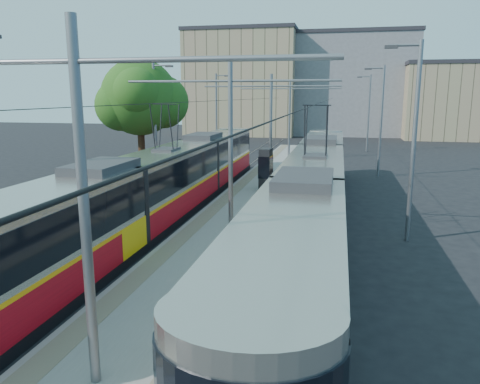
# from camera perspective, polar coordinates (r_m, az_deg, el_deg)

# --- Properties ---
(ground) EXTENTS (160.00, 160.00, 0.00)m
(ground) POSITION_cam_1_polar(r_m,az_deg,el_deg) (13.84, -8.84, -13.74)
(ground) COLOR black
(ground) RESTS_ON ground
(platform) EXTENTS (4.00, 50.00, 0.30)m
(platform) POSITION_cam_1_polar(r_m,az_deg,el_deg) (29.57, 2.83, 0.47)
(platform) COLOR gray
(platform) RESTS_ON ground
(tactile_strip_left) EXTENTS (0.70, 50.00, 0.01)m
(tactile_strip_left) POSITION_cam_1_polar(r_m,az_deg,el_deg) (29.80, 0.08, 0.87)
(tactile_strip_left) COLOR gray
(tactile_strip_left) RESTS_ON platform
(tactile_strip_right) EXTENTS (0.70, 50.00, 0.01)m
(tactile_strip_right) POSITION_cam_1_polar(r_m,az_deg,el_deg) (29.35, 5.63, 0.65)
(tactile_strip_right) COLOR gray
(tactile_strip_right) RESTS_ON platform
(rails) EXTENTS (8.71, 70.00, 0.03)m
(rails) POSITION_cam_1_polar(r_m,az_deg,el_deg) (29.60, 2.83, 0.21)
(rails) COLOR gray
(rails) RESTS_ON ground
(tram_left) EXTENTS (2.43, 31.98, 5.50)m
(tram_left) POSITION_cam_1_polar(r_m,az_deg,el_deg) (23.24, -8.86, 1.14)
(tram_left) COLOR black
(tram_left) RESTS_ON ground
(tram_right) EXTENTS (2.43, 32.22, 5.50)m
(tram_right) POSITION_cam_1_polar(r_m,az_deg,el_deg) (20.77, 9.03, 0.30)
(tram_right) COLOR black
(tram_right) RESTS_ON ground
(catenary) EXTENTS (9.20, 70.00, 7.00)m
(catenary) POSITION_cam_1_polar(r_m,az_deg,el_deg) (26.24, 1.92, 8.68)
(catenary) COLOR slate
(catenary) RESTS_ON platform
(street_lamps) EXTENTS (15.18, 38.22, 8.00)m
(street_lamps) POSITION_cam_1_polar(r_m,az_deg,el_deg) (33.01, 4.02, 8.69)
(street_lamps) COLOR slate
(street_lamps) RESTS_ON ground
(shelter) EXTENTS (0.75, 1.16, 2.49)m
(shelter) POSITION_cam_1_polar(r_m,az_deg,el_deg) (28.21, 3.15, 2.92)
(shelter) COLOR black
(shelter) RESTS_ON platform
(tree) EXTENTS (5.78, 5.34, 8.39)m
(tree) POSITION_cam_1_polar(r_m,az_deg,el_deg) (33.59, -11.45, 11.09)
(tree) COLOR #382314
(tree) RESTS_ON ground
(building_left) EXTENTS (16.32, 12.24, 15.37)m
(building_left) POSITION_cam_1_polar(r_m,az_deg,el_deg) (73.13, 0.48, 13.13)
(building_left) COLOR gray
(building_left) RESTS_ON ground
(building_centre) EXTENTS (18.36, 14.28, 14.92)m
(building_centre) POSITION_cam_1_polar(r_m,az_deg,el_deg) (75.67, 13.37, 12.60)
(building_centre) COLOR gray
(building_centre) RESTS_ON ground
(building_right) EXTENTS (14.28, 10.20, 10.31)m
(building_right) POSITION_cam_1_polar(r_m,az_deg,el_deg) (71.33, 24.86, 10.07)
(building_right) COLOR gray
(building_right) RESTS_ON ground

